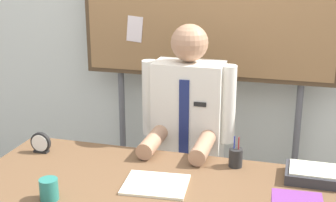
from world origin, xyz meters
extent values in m
cube|color=silver|center=(0.00, 1.32, 1.35)|extent=(6.40, 0.08, 2.70)
cube|color=brown|center=(0.00, 0.00, 0.72)|extent=(1.77, 0.77, 0.05)
cube|color=brown|center=(-0.82, 0.32, 0.35)|extent=(0.07, 0.07, 0.70)
cube|color=silver|center=(0.00, 0.63, 0.82)|extent=(0.40, 0.22, 0.75)
sphere|color=#A87A5B|center=(0.00, 0.63, 1.31)|extent=(0.21, 0.21, 0.21)
cylinder|color=silver|center=(-0.23, 0.61, 0.97)|extent=(0.09, 0.09, 0.45)
cylinder|color=silver|center=(0.23, 0.61, 0.97)|extent=(0.09, 0.09, 0.45)
cylinder|color=#A87A5B|center=(-0.14, 0.37, 0.80)|extent=(0.09, 0.30, 0.09)
cylinder|color=#A87A5B|center=(0.14, 0.37, 0.80)|extent=(0.09, 0.30, 0.09)
cube|color=navy|center=(0.00, 0.52, 0.87)|extent=(0.06, 0.01, 0.49)
cube|color=black|center=(0.09, 0.52, 0.99)|extent=(0.07, 0.01, 0.02)
cylinder|color=#59595E|center=(-0.62, 1.15, 0.51)|extent=(0.04, 0.04, 1.01)
cylinder|color=#59595E|center=(0.62, 1.15, 0.51)|extent=(0.04, 0.04, 1.01)
cube|color=silver|center=(-0.49, 1.09, 1.30)|extent=(0.12, 0.00, 0.18)
cube|color=#F4EFCC|center=(0.00, -0.02, 0.75)|extent=(0.31, 0.27, 0.01)
cylinder|color=black|center=(-0.71, 0.18, 0.80)|extent=(0.11, 0.02, 0.11)
cylinder|color=white|center=(-0.71, 0.17, 0.80)|extent=(0.09, 0.00, 0.09)
cube|color=black|center=(-0.71, 0.18, 0.75)|extent=(0.08, 0.04, 0.01)
cylinder|color=#267266|center=(-0.41, -0.27, 0.80)|extent=(0.08, 0.08, 0.10)
cylinder|color=#262626|center=(0.33, 0.29, 0.79)|extent=(0.07, 0.07, 0.09)
cylinder|color=#263399|center=(0.32, 0.30, 0.83)|extent=(0.01, 0.01, 0.15)
cylinder|color=maroon|center=(0.34, 0.29, 0.83)|extent=(0.01, 0.01, 0.15)
cube|color=#333338|center=(0.70, 0.24, 0.77)|extent=(0.26, 0.20, 0.05)
cube|color=#F4EFCC|center=(0.70, 0.24, 0.80)|extent=(0.22, 0.17, 0.01)
camera|label=1|loc=(0.59, -1.89, 1.77)|focal=50.10mm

